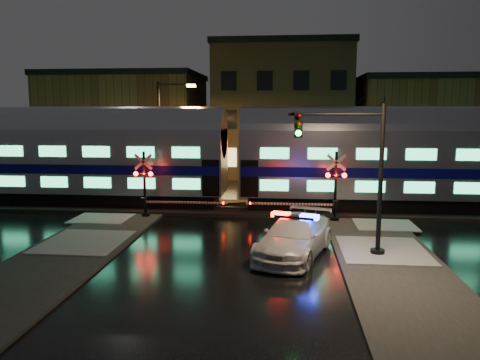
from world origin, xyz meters
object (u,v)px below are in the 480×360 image
object	(u,v)px
crossing_signal_left	(151,191)
traffic_light	(356,177)
police_car	(295,237)
streetlight	(163,131)
crossing_signal_right	(328,194)

from	to	relation	value
crossing_signal_left	traffic_light	distance (m)	11.87
crossing_signal_left	traffic_light	bearing A→B (deg)	-29.97
police_car	streetlight	world-z (taller)	streetlight
traffic_light	streetlight	distance (m)	16.86
police_car	traffic_light	bearing A→B (deg)	20.95
crossing_signal_right	streetlight	bearing A→B (deg)	147.82
police_car	crossing_signal_left	xyz separation A→B (m)	(-7.77, 6.01, 0.72)
crossing_signal_right	streetlight	world-z (taller)	streetlight
police_car	crossing_signal_right	size ratio (longest dim) A/B	1.11
streetlight	traffic_light	bearing A→B (deg)	-48.36
crossing_signal_left	traffic_light	world-z (taller)	traffic_light
crossing_signal_left	traffic_light	xyz separation A→B (m)	(10.17, -5.86, 1.76)
traffic_light	streetlight	size ratio (longest dim) A/B	0.78
police_car	streetlight	distance (m)	15.89
police_car	crossing_signal_left	bearing A→B (deg)	159.67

